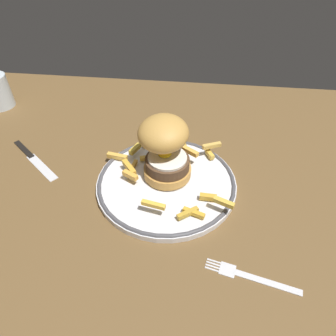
% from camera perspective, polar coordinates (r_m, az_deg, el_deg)
% --- Properties ---
extents(ground_plane, '(1.36, 0.91, 0.04)m').
position_cam_1_polar(ground_plane, '(0.62, -0.18, -3.92)').
color(ground_plane, brown).
extents(dinner_plate, '(0.28, 0.28, 0.02)m').
position_cam_1_polar(dinner_plate, '(0.59, 0.00, -2.72)').
color(dinner_plate, silver).
rests_on(dinner_plate, ground_plane).
extents(burger, '(0.12, 0.12, 0.12)m').
position_cam_1_polar(burger, '(0.57, -0.54, 4.02)').
color(burger, '#C88E40').
rests_on(burger, dinner_plate).
extents(fries_pile, '(0.26, 0.24, 0.03)m').
position_cam_1_polar(fries_pile, '(0.60, -0.26, 0.40)').
color(fries_pile, gold).
rests_on(fries_pile, dinner_plate).
extents(fork, '(0.14, 0.05, 0.00)m').
position_cam_1_polar(fork, '(0.49, 15.32, -19.37)').
color(fork, silver).
rests_on(fork, ground_plane).
extents(knife, '(0.15, 0.12, 0.01)m').
position_cam_1_polar(knife, '(0.73, -24.76, 2.12)').
color(knife, black).
rests_on(knife, ground_plane).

